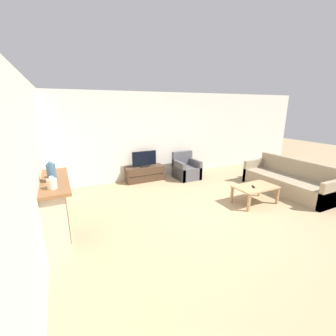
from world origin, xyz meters
TOP-DOWN VIEW (x-y plane):
  - ground_plane at (0.00, 0.00)m, footprint 24.00×24.00m
  - wall_back at (0.00, 3.02)m, footprint 12.00×0.06m
  - wall_left at (-3.28, 0.00)m, footprint 0.06×12.00m
  - fireplace at (-3.08, 0.32)m, footprint 0.45×1.51m
  - mantel_vase_left at (-3.06, -0.13)m, footprint 0.14×0.14m
  - mantel_vase_centre_left at (-3.06, 0.21)m, footprint 0.14×0.14m
  - mantel_clock at (-3.06, 0.48)m, footprint 0.08×0.11m
  - tv_stand at (-0.59, 2.74)m, footprint 1.19×0.42m
  - tv at (-0.59, 2.74)m, footprint 0.78×0.18m
  - armchair at (0.71, 2.41)m, footprint 0.70×0.76m
  - coffee_table at (1.19, -0.02)m, footprint 1.01×0.63m
  - remote at (1.10, -0.04)m, footprint 0.11×0.15m
  - couch at (2.62, 0.14)m, footprint 0.91×2.38m

SIDE VIEW (x-z plane):
  - ground_plane at x=0.00m, z-range 0.00..0.00m
  - tv_stand at x=-0.59m, z-range 0.00..0.46m
  - armchair at x=0.71m, z-range -0.14..0.70m
  - couch at x=2.62m, z-range -0.15..0.72m
  - coffee_table at x=1.19m, z-range 0.16..0.60m
  - remote at x=1.10m, z-range 0.43..0.45m
  - fireplace at x=-3.08m, z-range 0.01..1.13m
  - tv at x=-0.59m, z-range 0.44..0.93m
  - mantel_clock at x=-3.06m, z-range 1.12..1.27m
  - mantel_vase_left at x=-3.06m, z-range 1.11..1.30m
  - mantel_vase_centre_left at x=-3.06m, z-range 1.11..1.45m
  - wall_back at x=0.00m, z-range 0.00..2.70m
  - wall_left at x=-3.28m, z-range 0.00..2.70m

